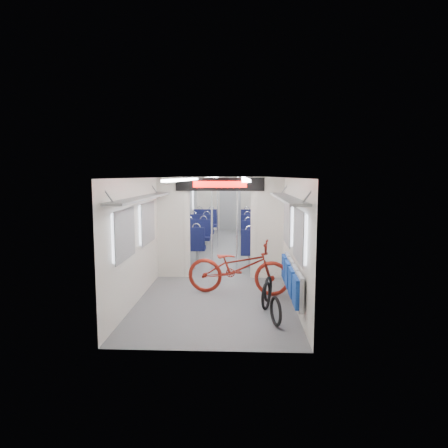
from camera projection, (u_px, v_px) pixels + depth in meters
The scene contains 14 objects.
carriage at pixel (224, 207), 10.86m from camera, with size 12.00×12.02×2.31m.
bicycle at pixel (238, 267), 7.90m from camera, with size 0.71×2.04×1.07m, color maroon.
flip_bench at pixel (291, 278), 6.90m from camera, with size 0.12×2.12×0.53m.
bike_hoop_a at pixel (276, 313), 6.23m from camera, with size 0.47×0.47×0.05m, color black.
bike_hoop_b at pixel (266, 297), 6.99m from camera, with size 0.50×0.50×0.05m, color black.
bike_hoop_c at pixel (268, 290), 7.44m from camera, with size 0.48×0.48×0.05m, color black.
seat_bay_near_left at pixel (192, 238), 11.58m from camera, with size 0.91×2.06×1.10m.
seat_bay_near_right at pixel (258, 241), 10.98m from camera, with size 0.92×2.12×1.11m.
seat_bay_far_left at pixel (203, 224), 14.76m from camera, with size 0.94×2.21×1.14m.
seat_bay_far_right at pixel (254, 225), 14.58m from camera, with size 0.94×2.24×1.15m.
stanchion_near_left at pixel (212, 225), 9.69m from camera, with size 0.05×0.05×2.30m, color silver.
stanchion_near_right at pixel (237, 226), 9.57m from camera, with size 0.04×0.04×2.30m, color silver.
stanchion_far_left at pixel (217, 212), 13.05m from camera, with size 0.04×0.04×2.30m, color silver.
stanchion_far_right at pixel (238, 213), 12.73m from camera, with size 0.04×0.04×2.30m, color silver.
Camera 1 is at (0.48, -11.09, 2.34)m, focal length 32.00 mm.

